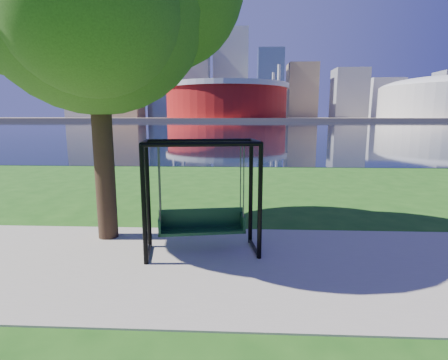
{
  "coord_description": "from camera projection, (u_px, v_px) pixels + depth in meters",
  "views": [
    {
      "loc": [
        0.14,
        -6.39,
        2.63
      ],
      "look_at": [
        -0.17,
        0.0,
        1.47
      ],
      "focal_mm": 28.0,
      "sensor_mm": 36.0,
      "label": 1
    }
  ],
  "objects": [
    {
      "name": "ground",
      "position": [
        233.0,
        255.0,
        6.75
      ],
      "size": [
        900.0,
        900.0,
        0.0
      ],
      "primitive_type": "plane",
      "color": "#1E5114",
      "rests_on": "ground"
    },
    {
      "name": "path",
      "position": [
        232.0,
        265.0,
        6.26
      ],
      "size": [
        120.0,
        4.0,
        0.03
      ],
      "primitive_type": "cube",
      "color": "#9E937F",
      "rests_on": "ground"
    },
    {
      "name": "river",
      "position": [
        241.0,
        126.0,
        107.0
      ],
      "size": [
        900.0,
        180.0,
        0.02
      ],
      "primitive_type": "cube",
      "color": "black",
      "rests_on": "ground"
    },
    {
      "name": "far_bank",
      "position": [
        241.0,
        119.0,
        307.33
      ],
      "size": [
        900.0,
        228.0,
        2.0
      ],
      "primitive_type": "cube",
      "color": "#937F60",
      "rests_on": "ground"
    },
    {
      "name": "stadium",
      "position": [
        226.0,
        100.0,
        235.67
      ],
      "size": [
        83.0,
        83.0,
        32.0
      ],
      "color": "maroon",
      "rests_on": "far_bank"
    },
    {
      "name": "arena",
      "position": [
        447.0,
        96.0,
        228.42
      ],
      "size": [
        84.0,
        84.0,
        26.56
      ],
      "color": "beige",
      "rests_on": "far_bank"
    },
    {
      "name": "skyline",
      "position": [
        237.0,
        80.0,
        314.49
      ],
      "size": [
        392.0,
        66.0,
        96.5
      ],
      "color": "gray",
      "rests_on": "far_bank"
    },
    {
      "name": "swing",
      "position": [
        202.0,
        200.0,
        6.65
      ],
      "size": [
        2.28,
        1.29,
        2.21
      ],
      "rotation": [
        0.0,
        0.0,
        0.17
      ],
      "color": "black",
      "rests_on": "ground"
    }
  ]
}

